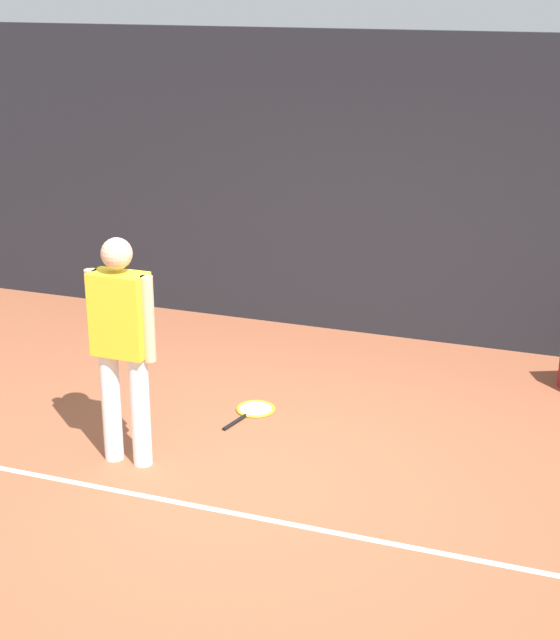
% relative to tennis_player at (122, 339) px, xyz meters
% --- Properties ---
extents(ground_plane, '(12.00, 12.00, 0.00)m').
position_rel_tennis_player_xyz_m(ground_plane, '(0.95, 0.26, -0.97)').
color(ground_plane, '#9E5638').
extents(back_fence, '(10.00, 0.10, 2.92)m').
position_rel_tennis_player_xyz_m(back_fence, '(0.95, 3.26, 0.49)').
color(back_fence, black).
rests_on(back_fence, ground).
extents(court_line, '(9.00, 0.05, 0.00)m').
position_rel_tennis_player_xyz_m(court_line, '(0.95, -0.42, -0.96)').
color(court_line, white).
rests_on(court_line, ground).
extents(tennis_player, '(0.53, 0.23, 1.70)m').
position_rel_tennis_player_xyz_m(tennis_player, '(0.00, 0.00, 0.00)').
color(tennis_player, white).
rests_on(tennis_player, ground).
extents(tennis_racket, '(0.39, 0.64, 0.03)m').
position_rel_tennis_player_xyz_m(tennis_racket, '(0.56, 1.11, -0.95)').
color(tennis_racket, black).
rests_on(tennis_racket, ground).
extents(tennis_ball_near_player, '(0.07, 0.07, 0.07)m').
position_rel_tennis_player_xyz_m(tennis_ball_near_player, '(-1.24, 1.87, -0.93)').
color(tennis_ball_near_player, '#CCE033').
rests_on(tennis_ball_near_player, ground).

